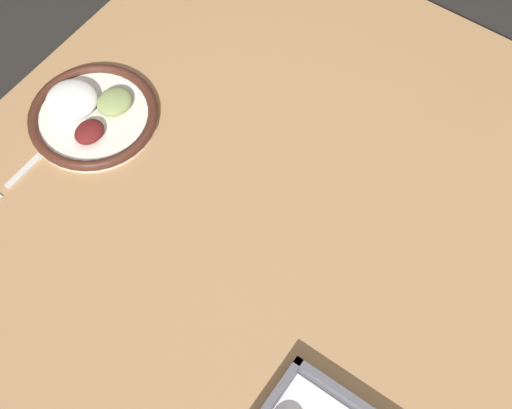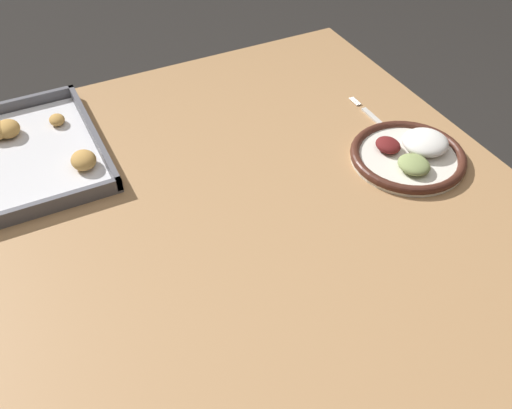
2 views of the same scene
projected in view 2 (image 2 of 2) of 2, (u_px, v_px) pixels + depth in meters
The scene contains 4 objects.
dining_table at pixel (257, 250), 1.20m from camera, with size 1.23×1.09×0.73m.
dinner_plate at pixel (410, 155), 1.26m from camera, with size 0.24×0.24×0.05m.
fork at pixel (377, 121), 1.37m from camera, with size 0.20×0.01×0.00m.
baking_tray at pixel (26, 152), 1.27m from camera, with size 0.40×0.31×0.04m.
Camera 2 is at (-0.74, 0.37, 1.52)m, focal length 42.00 mm.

